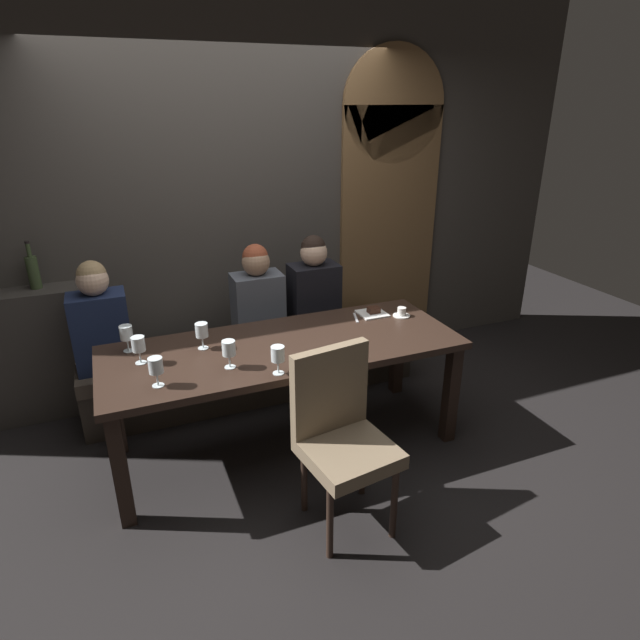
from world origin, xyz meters
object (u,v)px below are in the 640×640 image
at_px(wine_bottle_pale_label, 33,271).
at_px(wine_glass_center_front, 278,355).
at_px(wine_glass_end_right, 202,331).
at_px(chair_near_side, 341,429).
at_px(espresso_cup, 402,313).
at_px(wine_glass_far_right, 126,334).
at_px(fork_on_table, 356,318).
at_px(wine_glass_far_left, 138,345).
at_px(wine_glass_end_left, 156,366).
at_px(wine_glass_near_right, 229,349).
at_px(dessert_plate, 373,312).
at_px(diner_far_end, 314,289).
at_px(diner_redhead, 99,319).
at_px(diner_bearded, 258,298).
at_px(banquette_bench, 256,369).
at_px(dining_table, 284,357).

bearing_deg(wine_bottle_pale_label, wine_glass_center_front, -48.24).
bearing_deg(wine_glass_end_right, chair_near_side, -57.95).
bearing_deg(espresso_cup, wine_glass_center_front, -155.88).
xyz_separation_m(wine_glass_far_right, fork_on_table, (1.49, -0.05, -0.11)).
xyz_separation_m(wine_glass_far_left, wine_glass_end_left, (0.06, -0.31, 0.00)).
relative_size(wine_bottle_pale_label, wine_glass_end_right, 1.99).
distance_m(wine_glass_end_right, wine_glass_near_right, 0.32).
distance_m(wine_bottle_pale_label, wine_glass_far_left, 1.17).
bearing_deg(wine_glass_end_right, fork_on_table, 4.44).
relative_size(wine_glass_far_right, wine_glass_end_left, 1.00).
relative_size(wine_glass_end_right, dessert_plate, 0.86).
height_order(wine_glass_end_right, wine_glass_far_left, same).
relative_size(diner_far_end, wine_glass_end_left, 4.76).
height_order(diner_redhead, wine_glass_far_left, diner_redhead).
height_order(diner_bearded, espresso_cup, diner_bearded).
bearing_deg(dessert_plate, wine_glass_end_right, -175.05).
xyz_separation_m(wine_glass_end_right, espresso_cup, (1.38, -0.01, -0.09)).
height_order(banquette_bench, wine_glass_end_left, wine_glass_end_left).
relative_size(diner_bearded, diner_far_end, 0.96).
bearing_deg(fork_on_table, espresso_cup, 1.50).
relative_size(dining_table, wine_glass_far_right, 13.41).
bearing_deg(chair_near_side, banquette_bench, 92.52).
xyz_separation_m(wine_bottle_pale_label, dessert_plate, (2.15, -0.83, -0.32)).
height_order(banquette_bench, wine_glass_near_right, wine_glass_near_right).
relative_size(wine_bottle_pale_label, dessert_plate, 1.72).
xyz_separation_m(diner_redhead, wine_glass_near_right, (0.66, -0.87, 0.05)).
xyz_separation_m(diner_redhead, wine_bottle_pale_label, (-0.37, 0.37, 0.27)).
xyz_separation_m(diner_far_end, wine_glass_end_right, (-0.94, -0.54, 0.04)).
xyz_separation_m(chair_near_side, espresso_cup, (0.85, 0.85, 0.21)).
bearing_deg(dessert_plate, dining_table, -162.23).
bearing_deg(diner_bearded, wine_glass_far_left, -144.43).
bearing_deg(dining_table, diner_far_end, 55.23).
bearing_deg(wine_glass_end_right, diner_bearded, 48.17).
bearing_deg(diner_bearded, wine_glass_end_left, -131.08).
distance_m(chair_near_side, wine_glass_far_left, 1.24).
relative_size(diner_bearded, fork_on_table, 4.42).
height_order(diner_bearded, wine_glass_center_front, diner_bearded).
height_order(wine_glass_far_right, wine_glass_center_front, same).
bearing_deg(wine_glass_far_right, dessert_plate, -0.96).
bearing_deg(diner_bearded, diner_redhead, -179.78).
bearing_deg(diner_far_end, banquette_bench, 176.91).
bearing_deg(wine_bottle_pale_label, chair_near_side, -50.54).
relative_size(wine_glass_far_right, espresso_cup, 1.37).
relative_size(chair_near_side, espresso_cup, 8.17).
height_order(banquette_bench, wine_bottle_pale_label, wine_bottle_pale_label).
relative_size(wine_glass_far_right, fork_on_table, 0.96).
distance_m(wine_glass_far_left, wine_glass_center_front, 0.81).
relative_size(chair_near_side, diner_bearded, 1.31).
relative_size(diner_redhead, wine_glass_far_left, 4.57).
height_order(diner_far_end, wine_glass_end_left, diner_far_end).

